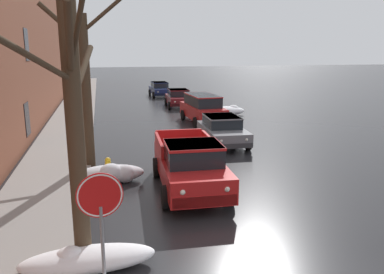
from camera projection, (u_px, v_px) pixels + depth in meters
left_sidewalk_slab at (69, 128)px, 22.39m from camera, size 2.81×80.00×0.12m
brick_townhouse_facade at (27, 45)px, 20.88m from camera, size 0.63×80.00×9.64m
snow_bank_near_corner_left at (112, 174)px, 13.35m from camera, size 2.42×1.00×0.73m
snow_bank_along_left_kerb at (197, 100)px, 32.80m from camera, size 2.25×1.32×0.73m
snow_bank_mid_block_left at (86, 259)px, 8.04m from camera, size 2.84×0.91×0.57m
snow_bank_near_corner_right at (225, 111)px, 26.90m from camera, size 3.07×1.34×0.75m
bare_tree_at_the_corner at (75, 123)px, 7.68m from camera, size 1.58×4.06×5.89m
bare_tree_second_along_sidewalk at (85, 86)px, 14.55m from camera, size 3.08×1.84×6.53m
pickup_truck_red_approaching_near_lane at (190, 165)px, 12.50m from camera, size 2.36×5.02×1.76m
sedan_grey_parked_kerbside_close at (222, 130)px, 18.63m from camera, size 2.16×4.00×1.42m
suv_red_parked_kerbside_mid at (203, 108)px, 24.08m from camera, size 2.17×4.74×1.82m
sedan_maroon_parked_far_down_block at (179, 98)px, 31.07m from camera, size 2.16×3.99×1.42m
sedan_darkblue_queued_behind_truck at (160, 89)px, 38.05m from camera, size 1.93×4.32×1.42m
fire_hydrant at (108, 167)px, 14.07m from camera, size 0.42×0.22×0.71m
stop_sign_at_corner at (101, 208)px, 6.18m from camera, size 0.76×0.10×2.67m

